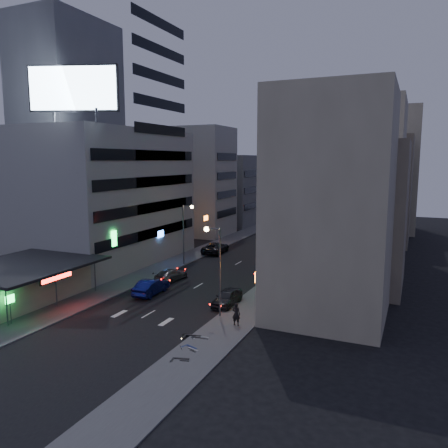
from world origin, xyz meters
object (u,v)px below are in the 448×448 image
Objects in this scene: person at (236,314)px; scooter_silver_a at (199,344)px; road_car_silver at (171,275)px; scooter_silver_b at (209,331)px; parked_car_right_mid at (266,269)px; scooter_black_b at (202,328)px; parked_car_left at (216,248)px; scooter_black_a at (190,351)px; scooter_blue at (198,342)px; parked_car_right_far at (288,248)px; road_car_blue at (151,287)px; parked_car_right_near at (227,297)px.

scooter_silver_a is (-0.60, -5.71, -0.48)m from person.
road_car_silver is 2.83× the size of scooter_silver_b.
parked_car_right_mid reaches higher than scooter_black_b.
scooter_black_a is (13.50, -33.24, -0.14)m from parked_car_left.
parked_car_right_far is at bearing 23.85° from scooter_blue.
scooter_black_a is (10.98, -11.83, -0.13)m from road_car_blue.
road_car_blue reaches higher than parked_car_right_mid.
parked_car_right_mid is 22.58m from scooter_silver_a.
scooter_silver_b is (10.59, -7.94, -0.18)m from road_car_blue.
parked_car_right_far reaches higher than scooter_black_a.
parked_car_right_mid reaches higher than scooter_blue.
parked_car_right_near reaches higher than road_car_silver.
parked_car_right_far is at bearing -81.96° from person.
road_car_blue is 12.66m from scooter_black_b.
parked_car_right_far reaches higher than scooter_silver_b.
person is at bearing -39.09° from scooter_black_b.
scooter_blue is at bearing 134.32° from road_car_blue.
parked_car_right_mid is 2.78× the size of scooter_blue.
scooter_blue is at bearing -7.54° from scooter_black_a.
scooter_silver_b is at bearing 137.33° from road_car_silver.
road_car_silver is (-9.52, -6.58, -0.09)m from parked_car_right_mid.
scooter_black_a is 0.92× the size of scooter_black_b.
scooter_black_b is at bearing 39.83° from scooter_silver_a.
parked_car_right_near reaches higher than parked_car_right_far.
scooter_black_b is at bearing 135.67° from road_car_silver.
parked_car_right_mid is 19.97m from scooter_black_b.
scooter_silver_b is (3.20, -34.41, -0.09)m from parked_car_right_far.
parked_car_right_mid is at bearing 23.90° from scooter_blue.
scooter_silver_a is 2.75m from scooter_black_b.
parked_car_left is 2.95× the size of scooter_black_b.
scooter_blue is (-0.25, 1.66, -0.05)m from scooter_black_a.
road_car_silver is 2.41× the size of person.
person reaches higher than parked_car_right_far.
road_car_blue is (-8.68, -0.04, 0.03)m from parked_car_right_near.
scooter_black_a is at bearing -152.66° from scooter_blue.
parked_car_right_near is at bearing -95.42° from parked_car_right_mid.
scooter_silver_a is 0.82× the size of scooter_black_b.
parked_car_right_near is 2.77× the size of scooter_silver_a.
parked_car_right_near reaches higher than parked_car_right_mid.
scooter_black_a is at bearing -89.91° from parked_car_right_mid.
scooter_blue is 2.23m from scooter_silver_b.
scooter_black_a reaches higher than scooter_blue.
scooter_black_b is (-1.08, 2.53, 0.11)m from scooter_silver_a.
parked_car_right_far is at bearing -104.52° from road_car_silver.
parked_car_right_near is 12.00m from parked_car_right_mid.
parked_car_right_mid reaches higher than parked_car_right_far.
parked_car_left is 34.25m from scooter_blue.
scooter_black_a is at bearing 108.28° from parked_car_left.
scooter_blue is (3.35, -36.64, -0.08)m from parked_car_right_far.
scooter_black_b is at bearing 38.69° from scooter_blue.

